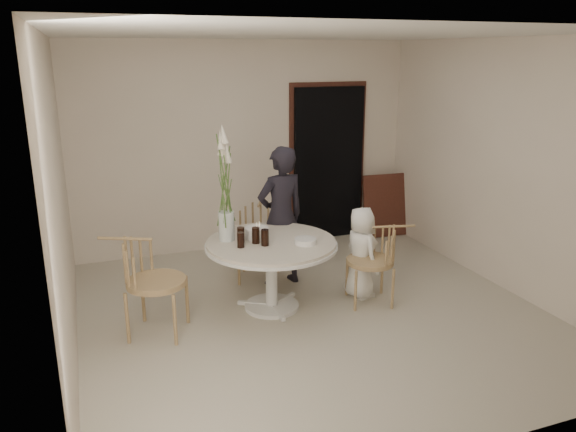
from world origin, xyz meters
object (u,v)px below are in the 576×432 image
object	(u,v)px
chair_left	(141,271)
boy	(361,253)
birthday_cake	(257,233)
girl	(281,217)
chair_right	(382,253)
table	(271,252)
chair_far	(260,228)
flower_vase	(225,193)

from	to	relation	value
chair_left	boy	world-z (taller)	boy
birthday_cake	girl	bearing A→B (deg)	46.58
chair_left	birthday_cake	size ratio (longest dim) A/B	3.98
chair_right	girl	size ratio (longest dim) A/B	0.54
table	birthday_cake	size ratio (longest dim) A/B	5.57
table	chair_far	xyz separation A→B (m)	(0.17, 0.90, -0.04)
birthday_cake	flower_vase	world-z (taller)	flower_vase
girl	boy	world-z (taller)	girl
chair_right	chair_left	xyz separation A→B (m)	(-2.41, 0.17, 0.07)
table	chair_left	world-z (taller)	chair_left
chair_right	flower_vase	distance (m)	1.73
table	flower_vase	xyz separation A→B (m)	(-0.41, 0.19, 0.60)
boy	chair_left	bearing A→B (deg)	83.47
boy	chair_right	bearing A→B (deg)	-153.37
chair_far	boy	bearing A→B (deg)	-25.30
table	chair_right	xyz separation A→B (m)	(1.12, -0.25, -0.07)
chair_left	girl	world-z (taller)	girl
table	birthday_cake	distance (m)	0.24
flower_vase	chair_right	bearing A→B (deg)	-15.87
chair_right	birthday_cake	size ratio (longest dim) A/B	3.54
table	chair_far	world-z (taller)	chair_far
flower_vase	birthday_cake	bearing A→B (deg)	-9.85
table	boy	distance (m)	1.00
chair_left	girl	distance (m)	1.74
birthday_cake	flower_vase	distance (m)	0.53
chair_left	boy	distance (m)	2.28
chair_left	girl	bearing A→B (deg)	-42.71
chair_far	chair_left	world-z (taller)	chair_left
boy	birthday_cake	distance (m)	1.15
birthday_cake	flower_vase	size ratio (longest dim) A/B	0.20
table	boy	bearing A→B (deg)	-2.89
flower_vase	chair_left	bearing A→B (deg)	-163.36
table	boy	size ratio (longest dim) A/B	1.34
chair_far	chair_right	bearing A→B (deg)	-26.41
table	chair_left	bearing A→B (deg)	-176.55
girl	boy	xyz separation A→B (m)	(0.68, -0.63, -0.29)
flower_vase	boy	bearing A→B (deg)	-9.56
chair_left	flower_vase	world-z (taller)	flower_vase
chair_left	flower_vase	bearing A→B (deg)	-48.38
chair_left	flower_vase	xyz separation A→B (m)	(0.88, 0.26, 0.60)
chair_right	birthday_cake	distance (m)	1.31
chair_far	birthday_cake	size ratio (longest dim) A/B	3.73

